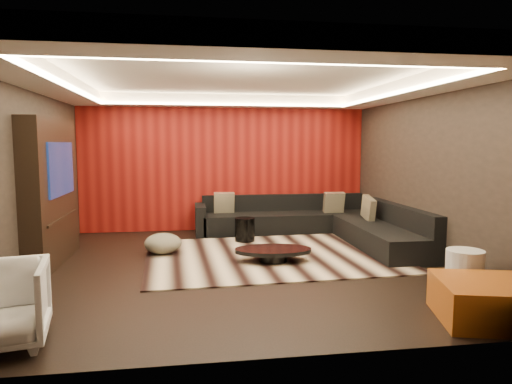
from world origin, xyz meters
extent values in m
cube|color=black|center=(0.00, 0.00, -0.01)|extent=(6.00, 6.00, 0.02)
cube|color=silver|center=(0.00, 0.00, 2.81)|extent=(6.00, 6.00, 0.02)
cube|color=black|center=(0.00, 3.01, 1.40)|extent=(6.00, 0.02, 2.80)
cube|color=black|center=(-3.01, 0.00, 1.40)|extent=(0.02, 6.00, 2.80)
cube|color=black|center=(3.01, 0.00, 1.40)|extent=(0.02, 6.00, 2.80)
cube|color=#6B0C0A|center=(0.00, 2.97, 1.40)|extent=(5.98, 0.05, 2.78)
cube|color=silver|center=(0.00, 2.70, 2.69)|extent=(6.00, 0.60, 0.22)
cube|color=silver|center=(0.00, -2.70, 2.69)|extent=(6.00, 0.60, 0.22)
cube|color=silver|center=(-2.70, 0.00, 2.69)|extent=(0.60, 4.80, 0.22)
cube|color=silver|center=(2.70, 0.00, 2.69)|extent=(0.60, 4.80, 0.22)
cube|color=#FFD899|center=(0.00, 2.36, 2.60)|extent=(4.80, 0.08, 0.04)
cube|color=#FFD899|center=(0.00, -2.36, 2.60)|extent=(4.80, 0.08, 0.04)
cube|color=#FFD899|center=(-2.36, 0.00, 2.60)|extent=(0.08, 4.80, 0.04)
cube|color=#FFD899|center=(2.36, 0.00, 2.60)|extent=(0.08, 4.80, 0.04)
cube|color=black|center=(-2.85, 0.60, 1.10)|extent=(0.30, 2.00, 2.20)
cube|color=black|center=(-2.69, 0.60, 1.45)|extent=(0.04, 1.30, 0.80)
cube|color=black|center=(-2.69, 0.60, 0.70)|extent=(0.04, 1.60, 0.04)
cube|color=#CBB494|center=(0.54, 0.53, 0.01)|extent=(4.13, 3.17, 0.02)
cylinder|color=black|center=(0.50, 0.13, 0.12)|extent=(1.30, 1.30, 0.20)
cylinder|color=black|center=(0.25, 1.65, 0.24)|extent=(0.38, 0.38, 0.44)
ellipsoid|color=#BCB392|center=(-1.21, 0.90, 0.19)|extent=(0.77, 0.77, 0.34)
cylinder|color=silver|center=(2.50, -1.72, 0.28)|extent=(0.48, 0.48, 0.55)
cube|color=#8D3B12|center=(2.23, -2.50, 0.21)|extent=(1.14, 1.14, 0.41)
cube|color=black|center=(1.25, 2.55, 0.20)|extent=(3.50, 0.90, 0.40)
cube|color=black|center=(1.25, 2.90, 0.57)|extent=(3.50, 0.20, 0.35)
cube|color=black|center=(2.55, 0.80, 0.20)|extent=(0.90, 2.60, 0.40)
cube|color=black|center=(2.90, 0.80, 0.57)|extent=(0.20, 2.60, 0.35)
cube|color=black|center=(-0.55, 2.55, 0.30)|extent=(0.20, 0.90, 0.60)
cube|color=#C2B38E|center=(2.57, 1.43, 0.62)|extent=(0.12, 0.50, 0.50)
cube|color=#C2B38E|center=(2.20, 2.37, 0.62)|extent=(0.42, 0.20, 0.44)
cube|color=#C2B38E|center=(-0.06, 2.67, 0.62)|extent=(0.42, 0.20, 0.44)
camera|label=1|loc=(-0.80, -6.66, 1.82)|focal=32.00mm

